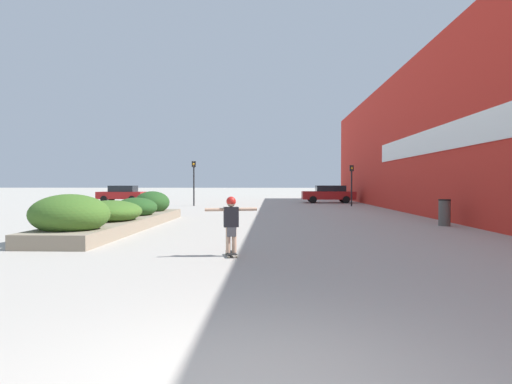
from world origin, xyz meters
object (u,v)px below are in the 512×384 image
object	(u,v)px
traffic_light_right	(352,178)
trash_bin	(444,213)
skateboard	(231,253)
car_center_left	(329,194)
car_center_right	(461,194)
traffic_light_left	(194,175)
skateboarder	(231,219)
car_leftmost	(122,194)

from	to	relation	value
traffic_light_right	trash_bin	bearing A→B (deg)	-85.79
skateboard	car_center_left	xyz separation A→B (m)	(6.01, 26.25, 0.75)
car_center_right	traffic_light_left	xyz separation A→B (m)	(-22.51, -4.93, 1.52)
traffic_light_right	traffic_light_left	bearing A→B (deg)	179.74
car_center_right	traffic_light_right	world-z (taller)	traffic_light_right
skateboard	skateboarder	size ratio (longest dim) A/B	0.47
traffic_light_left	traffic_light_right	xyz separation A→B (m)	(12.06, -0.05, -0.20)
skateboard	skateboarder	bearing A→B (deg)	-13.63
trash_bin	car_center_left	bearing A→B (deg)	96.00
car_center_left	traffic_light_right	distance (m)	5.48
car_leftmost	car_center_right	bearing A→B (deg)	-91.53
car_leftmost	traffic_light_left	size ratio (longest dim) A/B	1.20
trash_bin	car_leftmost	xyz separation A→B (m)	(-20.92, 19.70, 0.24)
car_center_left	traffic_light_left	world-z (taller)	traffic_light_left
car_leftmost	car_center_left	world-z (taller)	car_center_left
trash_bin	traffic_light_left	world-z (taller)	traffic_light_left
car_leftmost	car_center_left	xyz separation A→B (m)	(18.91, -0.57, 0.02)
skateboarder	car_center_right	bearing A→B (deg)	42.52
skateboarder	traffic_light_right	world-z (taller)	traffic_light_right
trash_bin	car_center_right	xyz separation A→B (m)	(9.42, 18.89, 0.28)
skateboarder	car_center_left	bearing A→B (deg)	63.48
skateboarder	car_leftmost	bearing A→B (deg)	102.07
trash_bin	traffic_light_left	bearing A→B (deg)	133.14
car_center_left	traffic_light_left	bearing A→B (deg)	115.04
car_center_right	car_center_left	bearing A→B (deg)	-91.22
car_center_left	car_center_right	distance (m)	11.44
skateboard	car_leftmost	world-z (taller)	car_leftmost
skateboarder	car_center_left	distance (m)	26.92
car_center_left	skateboard	bearing A→B (deg)	167.11
car_center_left	car_center_right	world-z (taller)	car_center_right
trash_bin	car_center_left	distance (m)	19.24
car_leftmost	car_center_left	distance (m)	18.92
skateboarder	trash_bin	bearing A→B (deg)	27.95
trash_bin	skateboarder	bearing A→B (deg)	-138.42
skateboard	traffic_light_right	world-z (taller)	traffic_light_right
car_leftmost	traffic_light_left	world-z (taller)	traffic_light_left
skateboard	traffic_light_left	world-z (taller)	traffic_light_left
car_leftmost	traffic_light_right	world-z (taller)	traffic_light_right
car_center_left	traffic_light_left	size ratio (longest dim) A/B	1.34
trash_bin	traffic_light_right	distance (m)	14.04
trash_bin	traffic_light_left	distance (m)	19.22
skateboard	trash_bin	world-z (taller)	trash_bin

